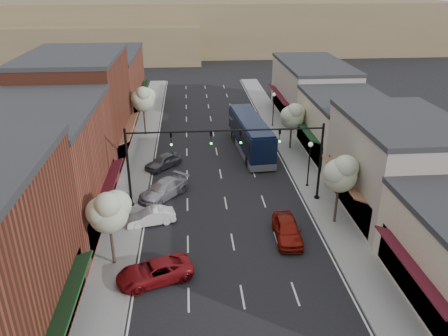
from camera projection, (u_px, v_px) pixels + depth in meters
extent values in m
plane|color=black|center=(236.00, 258.00, 30.38)|extent=(160.00, 160.00, 0.00)
cube|color=gray|center=(139.00, 158.00, 46.55)|extent=(2.80, 73.00, 0.15)
cube|color=gray|center=(294.00, 153.00, 47.81)|extent=(2.80, 73.00, 0.15)
cube|color=gray|center=(152.00, 158.00, 46.65)|extent=(0.25, 73.00, 0.17)
cube|color=gray|center=(281.00, 154.00, 47.70)|extent=(0.25, 73.00, 0.17)
cube|color=#17391D|center=(63.00, 313.00, 21.14)|extent=(1.07, 9.80, 0.49)
cube|color=brown|center=(40.00, 171.00, 32.93)|extent=(9.00, 14.00, 9.00)
cube|color=#2D2D30|center=(28.00, 111.00, 31.01)|extent=(9.20, 14.10, 0.40)
cube|color=black|center=(101.00, 202.00, 34.43)|extent=(0.60, 11.90, 2.60)
cube|color=#521220|center=(109.00, 185.00, 33.87)|extent=(1.07, 9.80, 0.49)
cube|color=brown|center=(79.00, 109.00, 45.36)|extent=(9.00, 14.00, 10.50)
cube|color=#2D2D30|center=(72.00, 55.00, 43.13)|extent=(9.20, 14.10, 0.40)
cube|color=black|center=(123.00, 140.00, 47.16)|extent=(0.60, 11.90, 2.60)
cube|color=#9A6846|center=(130.00, 127.00, 46.61)|extent=(1.07, 9.80, 0.49)
cube|color=brown|center=(106.00, 85.00, 60.42)|extent=(9.00, 18.00, 8.00)
cube|color=#2D2D30|center=(102.00, 54.00, 58.71)|extent=(9.20, 18.10, 0.40)
cube|color=black|center=(138.00, 101.00, 61.72)|extent=(0.60, 15.30, 2.60)
cube|color=#17391D|center=(143.00, 90.00, 61.16)|extent=(1.07, 12.60, 0.49)
cube|color=black|center=(422.00, 289.00, 25.03)|extent=(0.60, 10.20, 2.60)
cube|color=#521220|center=(413.00, 268.00, 24.35)|extent=(1.07, 8.40, 0.49)
cube|color=#A2978B|center=(397.00, 167.00, 35.34)|extent=(8.00, 12.00, 7.50)
cube|color=#2D2D30|center=(406.00, 121.00, 33.73)|extent=(8.20, 12.10, 0.40)
cube|color=black|center=(350.00, 193.00, 35.94)|extent=(0.60, 10.20, 2.60)
cube|color=#9A6846|center=(342.00, 177.00, 35.27)|extent=(1.07, 8.40, 0.49)
cube|color=beige|center=(346.00, 128.00, 46.56)|extent=(8.00, 12.00, 6.00)
cube|color=#2D2D30|center=(350.00, 99.00, 45.26)|extent=(8.20, 12.10, 0.40)
cube|color=black|center=(311.00, 142.00, 46.86)|extent=(0.60, 10.20, 2.60)
cube|color=#17391D|center=(305.00, 128.00, 46.19)|extent=(1.07, 8.40, 0.49)
cube|color=#A2978B|center=(312.00, 91.00, 59.10)|extent=(8.00, 16.00, 7.00)
cube|color=#2D2D30|center=(314.00, 64.00, 57.58)|extent=(8.20, 16.10, 0.40)
cube|color=black|center=(284.00, 106.00, 59.59)|extent=(0.60, 13.60, 2.60)
cube|color=#521220|center=(279.00, 95.00, 58.92)|extent=(1.07, 11.20, 0.49)
cube|color=#7A6647|center=(198.00, 26.00, 109.80)|extent=(120.00, 30.00, 12.00)
cube|color=#7A6647|center=(88.00, 42.00, 97.82)|extent=(50.00, 20.00, 8.00)
cylinder|color=black|center=(317.00, 198.00, 38.20)|extent=(0.44, 0.44, 0.30)
cylinder|color=black|center=(320.00, 163.00, 36.83)|extent=(0.20, 0.20, 7.00)
cylinder|color=black|center=(275.00, 129.00, 35.26)|extent=(8.00, 0.14, 0.14)
imported|color=black|center=(280.00, 136.00, 35.54)|extent=(0.18, 0.46, 1.10)
sphere|color=#19E533|center=(280.00, 141.00, 35.60)|extent=(0.18, 0.18, 0.18)
imported|color=black|center=(241.00, 137.00, 35.30)|extent=(0.18, 0.46, 1.10)
sphere|color=#19E533|center=(241.00, 143.00, 35.36)|extent=(0.18, 0.18, 0.18)
cylinder|color=black|center=(132.00, 205.00, 37.00)|extent=(0.44, 0.44, 0.30)
cylinder|color=black|center=(128.00, 169.00, 35.63)|extent=(0.20, 0.20, 7.00)
cylinder|color=black|center=(176.00, 132.00, 34.66)|extent=(8.00, 0.14, 0.14)
imported|color=black|center=(171.00, 139.00, 34.88)|extent=(0.18, 0.46, 1.10)
sphere|color=#19E533|center=(171.00, 145.00, 34.94)|extent=(0.18, 0.18, 0.18)
imported|color=black|center=(211.00, 138.00, 35.12)|extent=(0.18, 0.46, 1.10)
sphere|color=#19E533|center=(211.00, 143.00, 35.18)|extent=(0.18, 0.18, 0.18)
cylinder|color=#47382B|center=(336.00, 202.00, 33.88)|extent=(0.20, 0.20, 3.71)
sphere|color=beige|center=(340.00, 175.00, 32.94)|extent=(2.60, 2.60, 2.60)
sphere|color=beige|center=(346.00, 168.00, 33.06)|extent=(2.00, 2.00, 2.00)
sphere|color=beige|center=(336.00, 173.00, 32.49)|extent=(1.90, 1.90, 1.90)
sphere|color=beige|center=(345.00, 167.00, 32.11)|extent=(1.70, 1.70, 1.70)
cylinder|color=#47382B|center=(291.00, 135.00, 48.52)|extent=(0.20, 0.20, 3.33)
sphere|color=beige|center=(292.00, 117.00, 47.67)|extent=(2.60, 2.60, 2.60)
sphere|color=beige|center=(296.00, 113.00, 47.81)|extent=(2.00, 2.00, 2.00)
sphere|color=beige|center=(289.00, 115.00, 47.24)|extent=(1.90, 1.90, 1.90)
sphere|color=beige|center=(294.00, 111.00, 46.88)|extent=(1.70, 1.70, 1.70)
cylinder|color=#47382B|center=(112.00, 242.00, 29.04)|extent=(0.20, 0.20, 3.52)
sphere|color=beige|center=(108.00, 214.00, 28.14)|extent=(2.60, 2.60, 2.60)
sphere|color=beige|center=(116.00, 205.00, 28.27)|extent=(2.00, 2.00, 2.00)
sphere|color=beige|center=(101.00, 212.00, 27.70)|extent=(1.90, 1.90, 1.90)
sphere|color=beige|center=(107.00, 205.00, 27.33)|extent=(1.70, 1.70, 1.70)
cylinder|color=#47382B|center=(145.00, 120.00, 52.63)|extent=(0.20, 0.20, 3.84)
sphere|color=beige|center=(143.00, 101.00, 51.64)|extent=(2.60, 2.60, 2.60)
sphere|color=beige|center=(147.00, 96.00, 51.76)|extent=(2.00, 2.00, 2.00)
sphere|color=beige|center=(139.00, 99.00, 51.19)|extent=(1.90, 1.90, 1.90)
sphere|color=beige|center=(143.00, 94.00, 50.81)|extent=(1.70, 1.70, 1.70)
cylinder|color=black|center=(307.00, 186.00, 40.48)|extent=(0.28, 0.28, 0.20)
cylinder|color=black|center=(309.00, 167.00, 39.70)|extent=(0.12, 0.12, 4.00)
sphere|color=white|center=(311.00, 144.00, 38.79)|extent=(0.44, 0.44, 0.44)
cylinder|color=black|center=(272.00, 126.00, 56.40)|extent=(0.28, 0.28, 0.20)
cylinder|color=black|center=(273.00, 112.00, 55.62)|extent=(0.12, 0.12, 4.00)
sphere|color=white|center=(274.00, 95.00, 54.71)|extent=(0.44, 0.44, 0.44)
cube|color=black|center=(250.00, 134.00, 47.90)|extent=(3.66, 12.40, 3.12)
cube|color=#595B60|center=(250.00, 146.00, 48.49)|extent=(3.68, 12.42, 0.71)
cube|color=black|center=(250.00, 130.00, 47.72)|extent=(3.64, 11.43, 1.12)
cube|color=black|center=(251.00, 120.00, 47.24)|extent=(3.41, 11.90, 0.25)
cube|color=black|center=(264.00, 148.00, 42.18)|extent=(2.12, 0.26, 1.22)
cylinder|color=black|center=(248.00, 162.00, 44.47)|extent=(0.41, 1.08, 1.06)
cylinder|color=black|center=(271.00, 161.00, 44.83)|extent=(0.41, 1.08, 1.06)
cylinder|color=black|center=(233.00, 135.00, 51.81)|extent=(0.41, 1.08, 1.06)
cylinder|color=black|center=(253.00, 134.00, 52.17)|extent=(0.41, 1.08, 1.06)
cylinder|color=black|center=(235.00, 139.00, 50.52)|extent=(0.41, 1.08, 1.06)
cylinder|color=black|center=(255.00, 138.00, 50.89)|extent=(0.41, 1.08, 1.06)
imported|color=maroon|center=(287.00, 230.00, 32.29)|extent=(2.03, 4.70, 1.58)
imported|color=maroon|center=(155.00, 272.00, 27.91)|extent=(5.36, 3.72, 1.36)
imported|color=white|center=(150.00, 217.00, 34.29)|extent=(4.05, 2.19, 1.27)
imported|color=#A9A9AF|center=(164.00, 189.00, 38.40)|extent=(4.96, 5.30, 1.50)
imported|color=#55565C|center=(163.00, 161.00, 44.23)|extent=(4.10, 4.11, 1.41)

